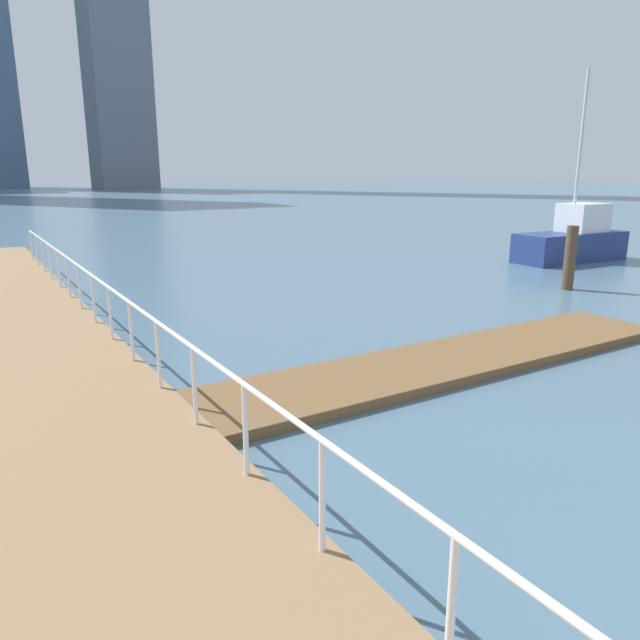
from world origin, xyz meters
TOP-DOWN VIEW (x-y plane):
  - ground_plane at (0.00, 20.00)m, footprint 300.00×300.00m
  - floating_dock at (2.05, 9.46)m, footprint 11.10×2.00m
  - boardwalk_railing at (-3.15, 10.92)m, footprint 0.06×29.73m
  - dock_piling_1 at (10.54, 12.98)m, footprint 0.34×0.34m
  - moored_boat_0 at (15.85, 16.68)m, footprint 5.07×1.91m

SIDE VIEW (x-z plane):
  - ground_plane at x=0.00m, z-range 0.00..0.00m
  - floating_dock at x=2.05m, z-range 0.00..0.18m
  - moored_boat_0 at x=15.85m, z-range -2.82..4.53m
  - dock_piling_1 at x=10.54m, z-range 0.00..1.97m
  - boardwalk_railing at x=-3.15m, z-range 0.69..1.77m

